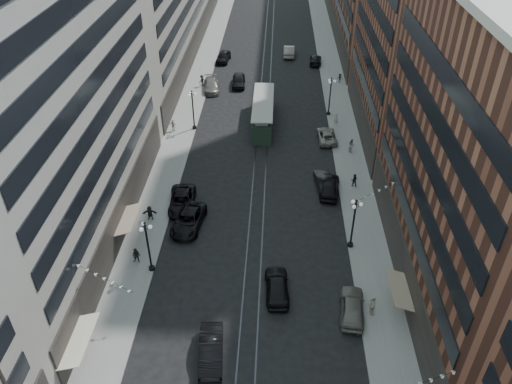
% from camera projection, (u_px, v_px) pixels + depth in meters
% --- Properties ---
extents(ground, '(220.00, 220.00, 0.00)m').
position_uv_depth(ground, '(264.00, 114.00, 71.21)').
color(ground, black).
rests_on(ground, ground).
extents(sidewalk_west, '(4.00, 180.00, 0.15)m').
position_uv_depth(sidewalk_west, '(197.00, 84.00, 79.69)').
color(sidewalk_west, gray).
rests_on(sidewalk_west, ground).
extents(sidewalk_east, '(4.00, 180.00, 0.15)m').
position_uv_depth(sidewalk_east, '(335.00, 86.00, 78.91)').
color(sidewalk_east, gray).
rests_on(sidewalk_east, ground).
extents(rail_west, '(0.12, 180.00, 0.02)m').
position_uv_depth(rail_west, '(261.00, 85.00, 79.36)').
color(rail_west, '#2D2D33').
rests_on(rail_west, ground).
extents(rail_east, '(0.12, 180.00, 0.02)m').
position_uv_depth(rail_east, '(270.00, 86.00, 79.31)').
color(rail_east, '#2D2D33').
rests_on(rail_east, ground).
extents(building_west_mid, '(8.00, 36.00, 28.00)m').
position_uv_depth(building_west_mid, '(52.00, 104.00, 41.71)').
color(building_west_mid, gray).
rests_on(building_west_mid, ground).
extents(building_east_mid, '(8.00, 30.00, 24.00)m').
position_uv_depth(building_east_mid, '(477.00, 166.00, 37.61)').
color(building_east_mid, brown).
rests_on(building_east_mid, ground).
extents(lamppost_sw_far, '(1.03, 1.14, 5.52)m').
position_uv_depth(lamppost_sw_far, '(148.00, 245.00, 43.70)').
color(lamppost_sw_far, black).
rests_on(lamppost_sw_far, sidewalk_west).
extents(lamppost_sw_mid, '(1.03, 1.14, 5.52)m').
position_uv_depth(lamppost_sw_mid, '(193.00, 108.00, 65.67)').
color(lamppost_sw_mid, black).
rests_on(lamppost_sw_mid, sidewalk_west).
extents(lamppost_se_far, '(1.03, 1.14, 5.52)m').
position_uv_depth(lamppost_se_far, '(353.00, 222.00, 46.30)').
color(lamppost_se_far, black).
rests_on(lamppost_se_far, sidewalk_east).
extents(lamppost_se_mid, '(1.03, 1.14, 5.52)m').
position_uv_depth(lamppost_se_mid, '(330.00, 95.00, 69.08)').
color(lamppost_se_mid, black).
rests_on(lamppost_se_mid, sidewalk_east).
extents(streetcar, '(2.73, 12.33, 3.41)m').
position_uv_depth(streetcar, '(263.00, 114.00, 67.78)').
color(streetcar, '#223526').
rests_on(streetcar, ground).
extents(car_2, '(3.35, 6.07, 1.61)m').
position_uv_depth(car_2, '(188.00, 220.00, 50.18)').
color(car_2, black).
rests_on(car_2, ground).
extents(car_4, '(2.46, 5.06, 1.66)m').
position_uv_depth(car_4, '(352.00, 307.00, 40.91)').
color(car_4, '#615F57').
rests_on(car_4, ground).
extents(car_5, '(2.18, 5.16, 1.65)m').
position_uv_depth(car_5, '(211.00, 350.00, 37.42)').
color(car_5, black).
rests_on(car_5, ground).
extents(pedestrian_2, '(0.80, 0.48, 1.59)m').
position_uv_depth(pedestrian_2, '(136.00, 256.00, 45.71)').
color(pedestrian_2, black).
rests_on(pedestrian_2, sidewalk_west).
extents(pedestrian_4, '(0.68, 1.18, 1.89)m').
position_uv_depth(pedestrian_4, '(372.00, 306.00, 40.64)').
color(pedestrian_4, beige).
rests_on(pedestrian_4, sidewalk_east).
extents(car_7, '(3.15, 5.97, 1.60)m').
position_uv_depth(car_7, '(182.00, 201.00, 52.84)').
color(car_7, black).
rests_on(car_7, ground).
extents(car_8, '(2.98, 5.81, 1.61)m').
position_uv_depth(car_8, '(211.00, 85.00, 77.39)').
color(car_8, '#66645A').
rests_on(car_8, ground).
extents(car_9, '(2.59, 5.25, 1.72)m').
position_uv_depth(car_9, '(223.00, 57.00, 87.38)').
color(car_9, black).
rests_on(car_9, ground).
extents(car_10, '(2.30, 5.15, 1.64)m').
position_uv_depth(car_10, '(324.00, 182.00, 55.69)').
color(car_10, black).
rests_on(car_10, ground).
extents(car_11, '(2.56, 5.11, 1.39)m').
position_uv_depth(car_11, '(327.00, 135.00, 64.65)').
color(car_11, gray).
rests_on(car_11, ground).
extents(car_12, '(2.32, 4.97, 1.41)m').
position_uv_depth(car_12, '(315.00, 60.00, 86.62)').
color(car_12, black).
rests_on(car_12, ground).
extents(car_13, '(2.19, 5.11, 1.72)m').
position_uv_depth(car_13, '(239.00, 81.00, 78.78)').
color(car_13, black).
rests_on(car_13, ground).
extents(car_14, '(1.96, 5.43, 1.78)m').
position_uv_depth(car_14, '(289.00, 51.00, 89.62)').
color(car_14, gray).
rests_on(car_14, ground).
extents(pedestrian_5, '(1.52, 0.57, 1.60)m').
position_uv_depth(pedestrian_5, '(150.00, 213.00, 50.91)').
color(pedestrian_5, black).
rests_on(pedestrian_5, sidewalk_west).
extents(pedestrian_6, '(1.03, 0.67, 1.62)m').
position_uv_depth(pedestrian_6, '(173.00, 125.00, 66.36)').
color(pedestrian_6, '#B0A792').
rests_on(pedestrian_6, sidewalk_west).
extents(pedestrian_7, '(0.79, 0.48, 1.55)m').
position_uv_depth(pedestrian_7, '(354.00, 180.00, 55.83)').
color(pedestrian_7, black).
rests_on(pedestrian_7, sidewalk_east).
extents(pedestrian_8, '(0.61, 0.42, 1.62)m').
position_uv_depth(pedestrian_8, '(336.00, 118.00, 68.01)').
color(pedestrian_8, '#B0A592').
rests_on(pedestrian_8, sidewalk_east).
extents(pedestrian_9, '(1.05, 0.68, 1.50)m').
position_uv_depth(pedestrian_9, '(340.00, 78.00, 79.46)').
color(pedestrian_9, black).
rests_on(pedestrian_9, sidewalk_east).
extents(car_extra_0, '(2.31, 5.10, 1.70)m').
position_uv_depth(car_extra_0, '(277.00, 286.00, 42.74)').
color(car_extra_0, black).
rests_on(car_extra_0, ground).
extents(car_extra_1, '(2.71, 5.36, 1.75)m').
position_uv_depth(car_extra_1, '(330.00, 186.00, 54.96)').
color(car_extra_1, black).
rests_on(car_extra_1, ground).
extents(pedestrian_extra_0, '(0.88, 0.99, 1.80)m').
position_uv_depth(pedestrian_extra_0, '(351.00, 145.00, 61.90)').
color(pedestrian_extra_0, gray).
rests_on(pedestrian_extra_0, sidewalk_east).
extents(pedestrian_extra_1, '(1.14, 1.15, 1.77)m').
position_uv_depth(pedestrian_extra_1, '(202.00, 81.00, 78.39)').
color(pedestrian_extra_1, black).
rests_on(pedestrian_extra_1, sidewalk_west).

